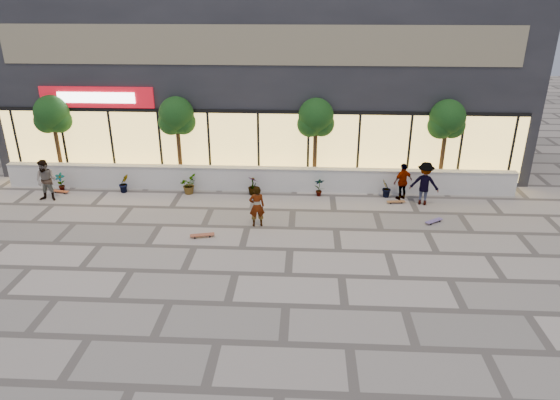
{
  "coord_description": "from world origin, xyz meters",
  "views": [
    {
      "loc": [
        2.09,
        -13.22,
        8.07
      ],
      "look_at": [
        1.23,
        2.83,
        1.3
      ],
      "focal_mm": 32.0,
      "sensor_mm": 36.0,
      "label": 1
    }
  ],
  "objects_px": {
    "skater_left": "(46,181)",
    "skateboard_right_near": "(396,202)",
    "tree_midwest": "(177,118)",
    "skateboard_center": "(202,235)",
    "skater_center": "(257,206)",
    "skateboard_right_far": "(434,221)",
    "tree_west": "(52,116)",
    "skateboard_left": "(61,191)",
    "skater_right_far": "(425,183)",
    "tree_mideast": "(316,120)",
    "tree_east": "(447,122)",
    "skater_right_near": "(403,181)"
  },
  "relations": [
    {
      "from": "tree_west",
      "to": "skateboard_right_far",
      "type": "relative_size",
      "value": 5.16
    },
    {
      "from": "skater_right_far",
      "to": "skateboard_right_far",
      "type": "bearing_deg",
      "value": 107.94
    },
    {
      "from": "tree_midwest",
      "to": "skateboard_right_near",
      "type": "height_order",
      "value": "tree_midwest"
    },
    {
      "from": "skater_center",
      "to": "skater_right_far",
      "type": "height_order",
      "value": "skater_right_far"
    },
    {
      "from": "tree_east",
      "to": "skateboard_right_near",
      "type": "distance_m",
      "value": 4.08
    },
    {
      "from": "tree_west",
      "to": "skateboard_right_far",
      "type": "xyz_separation_m",
      "value": [
        15.97,
        -3.68,
        -2.91
      ]
    },
    {
      "from": "skater_center",
      "to": "skater_right_near",
      "type": "height_order",
      "value": "skater_center"
    },
    {
      "from": "skateboard_center",
      "to": "skateboard_right_near",
      "type": "relative_size",
      "value": 1.14
    },
    {
      "from": "tree_mideast",
      "to": "tree_east",
      "type": "xyz_separation_m",
      "value": [
        5.5,
        0.0,
        0.0
      ]
    },
    {
      "from": "skateboard_left",
      "to": "tree_midwest",
      "type": "bearing_deg",
      "value": 28.12
    },
    {
      "from": "tree_midwest",
      "to": "skateboard_center",
      "type": "height_order",
      "value": "tree_midwest"
    },
    {
      "from": "tree_mideast",
      "to": "tree_east",
      "type": "distance_m",
      "value": 5.5
    },
    {
      "from": "tree_east",
      "to": "skater_center",
      "type": "xyz_separation_m",
      "value": [
        -7.65,
        -4.28,
        -2.2
      ]
    },
    {
      "from": "tree_west",
      "to": "skater_right_near",
      "type": "bearing_deg",
      "value": -5.28
    },
    {
      "from": "skater_right_near",
      "to": "skateboard_right_near",
      "type": "height_order",
      "value": "skater_right_near"
    },
    {
      "from": "skater_right_far",
      "to": "tree_midwest",
      "type": "bearing_deg",
      "value": 5.74
    },
    {
      "from": "tree_midwest",
      "to": "tree_west",
      "type": "bearing_deg",
      "value": 180.0
    },
    {
      "from": "tree_midwest",
      "to": "skateboard_center",
      "type": "distance_m",
      "value": 6.39
    },
    {
      "from": "tree_midwest",
      "to": "skater_center",
      "type": "bearing_deg",
      "value": -48.03
    },
    {
      "from": "tree_midwest",
      "to": "skateboard_center",
      "type": "relative_size",
      "value": 4.44
    },
    {
      "from": "tree_midwest",
      "to": "skateboard_right_far",
      "type": "distance_m",
      "value": 11.47
    },
    {
      "from": "tree_east",
      "to": "skateboard_center",
      "type": "xyz_separation_m",
      "value": [
        -9.5,
        -5.33,
        -2.9
      ]
    },
    {
      "from": "tree_west",
      "to": "skateboard_right_near",
      "type": "height_order",
      "value": "tree_west"
    },
    {
      "from": "skateboard_right_near",
      "to": "skateboard_right_far",
      "type": "relative_size",
      "value": 1.02
    },
    {
      "from": "tree_west",
      "to": "skater_left",
      "type": "bearing_deg",
      "value": -78.27
    },
    {
      "from": "tree_east",
      "to": "skater_left",
      "type": "bearing_deg",
      "value": -172.0
    },
    {
      "from": "tree_west",
      "to": "skater_center",
      "type": "height_order",
      "value": "tree_west"
    },
    {
      "from": "skater_center",
      "to": "skateboard_right_near",
      "type": "relative_size",
      "value": 2.03
    },
    {
      "from": "skater_left",
      "to": "skateboard_right_far",
      "type": "distance_m",
      "value": 15.57
    },
    {
      "from": "skater_right_near",
      "to": "skateboard_center",
      "type": "bearing_deg",
      "value": -3.19
    },
    {
      "from": "tree_east",
      "to": "tree_midwest",
      "type": "bearing_deg",
      "value": 180.0
    },
    {
      "from": "tree_west",
      "to": "skater_left",
      "type": "distance_m",
      "value": 3.18
    },
    {
      "from": "skater_right_far",
      "to": "skateboard_center",
      "type": "xyz_separation_m",
      "value": [
        -8.41,
        -3.45,
        -0.81
      ]
    },
    {
      "from": "tree_west",
      "to": "tree_mideast",
      "type": "xyz_separation_m",
      "value": [
        11.5,
        0.0,
        0.0
      ]
    },
    {
      "from": "tree_west",
      "to": "skateboard_left",
      "type": "bearing_deg",
      "value": -69.43
    },
    {
      "from": "skater_center",
      "to": "skateboard_right_far",
      "type": "xyz_separation_m",
      "value": [
        6.62,
        0.6,
        -0.71
      ]
    },
    {
      "from": "skater_right_near",
      "to": "skateboard_left",
      "type": "height_order",
      "value": "skater_right_near"
    },
    {
      "from": "tree_mideast",
      "to": "skateboard_center",
      "type": "height_order",
      "value": "tree_mideast"
    },
    {
      "from": "tree_east",
      "to": "skateboard_center",
      "type": "bearing_deg",
      "value": -150.73
    },
    {
      "from": "skater_left",
      "to": "skater_right_near",
      "type": "bearing_deg",
      "value": 5.17
    },
    {
      "from": "skater_left",
      "to": "skateboard_right_near",
      "type": "bearing_deg",
      "value": 3.35
    },
    {
      "from": "tree_mideast",
      "to": "tree_east",
      "type": "relative_size",
      "value": 1.0
    },
    {
      "from": "skater_left",
      "to": "skateboard_right_near",
      "type": "relative_size",
      "value": 2.26
    },
    {
      "from": "skater_right_near",
      "to": "skater_right_far",
      "type": "xyz_separation_m",
      "value": [
        0.77,
        -0.48,
        0.11
      ]
    },
    {
      "from": "skater_right_near",
      "to": "skateboard_right_near",
      "type": "bearing_deg",
      "value": 27.64
    },
    {
      "from": "skater_right_far",
      "to": "skater_center",
      "type": "bearing_deg",
      "value": 36.09
    },
    {
      "from": "skater_left",
      "to": "skateboard_center",
      "type": "distance_m",
      "value": 7.67
    },
    {
      "from": "skater_left",
      "to": "skater_right_far",
      "type": "distance_m",
      "value": 15.43
    },
    {
      "from": "skateboard_center",
      "to": "skater_center",
      "type": "bearing_deg",
      "value": 15.42
    },
    {
      "from": "tree_midwest",
      "to": "tree_east",
      "type": "bearing_deg",
      "value": 0.0
    }
  ]
}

